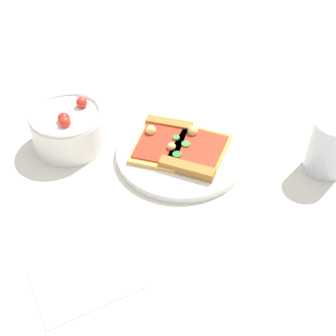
{
  "coord_description": "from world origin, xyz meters",
  "views": [
    {
      "loc": [
        -0.5,
        0.28,
        0.56
      ],
      "look_at": [
        -0.02,
        0.03,
        0.03
      ],
      "focal_mm": 49.23,
      "sensor_mm": 36.0,
      "label": 1
    }
  ],
  "objects_px": {
    "soda_glass": "(329,147)",
    "paper_napkin": "(86,278)",
    "plate": "(182,152)",
    "pizza_slice_far": "(162,139)",
    "pizza_slice_near": "(195,153)",
    "salad_bowl": "(69,128)"
  },
  "relations": [
    {
      "from": "plate",
      "to": "salad_bowl",
      "type": "bearing_deg",
      "value": 53.35
    },
    {
      "from": "pizza_slice_near",
      "to": "soda_glass",
      "type": "bearing_deg",
      "value": -121.61
    },
    {
      "from": "paper_napkin",
      "to": "pizza_slice_far",
      "type": "bearing_deg",
      "value": -48.51
    },
    {
      "from": "paper_napkin",
      "to": "plate",
      "type": "bearing_deg",
      "value": -56.22
    },
    {
      "from": "pizza_slice_far",
      "to": "paper_napkin",
      "type": "relative_size",
      "value": 1.06
    },
    {
      "from": "plate",
      "to": "paper_napkin",
      "type": "bearing_deg",
      "value": 123.78
    },
    {
      "from": "paper_napkin",
      "to": "soda_glass",
      "type": "bearing_deg",
      "value": -87.63
    },
    {
      "from": "pizza_slice_near",
      "to": "paper_napkin",
      "type": "bearing_deg",
      "value": 118.11
    },
    {
      "from": "pizza_slice_near",
      "to": "paper_napkin",
      "type": "height_order",
      "value": "pizza_slice_near"
    },
    {
      "from": "pizza_slice_near",
      "to": "soda_glass",
      "type": "relative_size",
      "value": 1.53
    },
    {
      "from": "soda_glass",
      "to": "paper_napkin",
      "type": "relative_size",
      "value": 0.7
    },
    {
      "from": "salad_bowl",
      "to": "soda_glass",
      "type": "height_order",
      "value": "soda_glass"
    },
    {
      "from": "pizza_slice_near",
      "to": "plate",
      "type": "bearing_deg",
      "value": 23.17
    },
    {
      "from": "pizza_slice_near",
      "to": "salad_bowl",
      "type": "relative_size",
      "value": 1.16
    },
    {
      "from": "pizza_slice_far",
      "to": "paper_napkin",
      "type": "distance_m",
      "value": 0.29
    },
    {
      "from": "pizza_slice_near",
      "to": "paper_napkin",
      "type": "xyz_separation_m",
      "value": [
        -0.13,
        0.25,
        -0.02
      ]
    },
    {
      "from": "pizza_slice_near",
      "to": "salad_bowl",
      "type": "height_order",
      "value": "salad_bowl"
    },
    {
      "from": "pizza_slice_near",
      "to": "soda_glass",
      "type": "height_order",
      "value": "soda_glass"
    },
    {
      "from": "plate",
      "to": "salad_bowl",
      "type": "distance_m",
      "value": 0.21
    },
    {
      "from": "pizza_slice_far",
      "to": "soda_glass",
      "type": "xyz_separation_m",
      "value": [
        -0.18,
        -0.22,
        0.03
      ]
    },
    {
      "from": "pizza_slice_near",
      "to": "soda_glass",
      "type": "distance_m",
      "value": 0.22
    },
    {
      "from": "plate",
      "to": "pizza_slice_far",
      "type": "distance_m",
      "value": 0.04
    }
  ]
}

